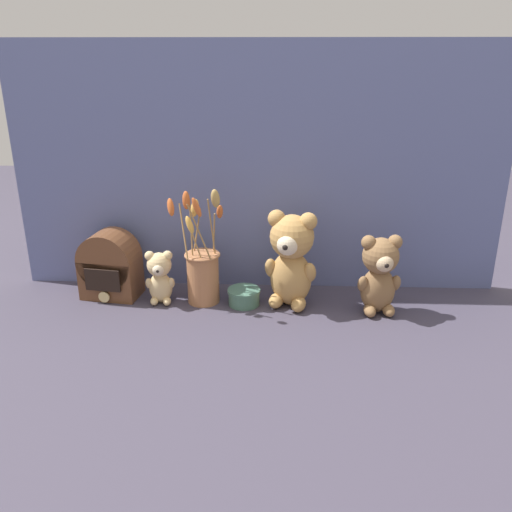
# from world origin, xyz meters

# --- Properties ---
(ground_plane) EXTENTS (4.00, 4.00, 0.00)m
(ground_plane) POSITION_xyz_m (0.00, 0.00, 0.00)
(ground_plane) COLOR #3D3847
(backdrop_wall) EXTENTS (1.49, 0.02, 0.75)m
(backdrop_wall) POSITION_xyz_m (0.00, 0.17, 0.37)
(backdrop_wall) COLOR slate
(backdrop_wall) RESTS_ON ground
(teddy_bear_large) EXTENTS (0.16, 0.15, 0.29)m
(teddy_bear_large) POSITION_xyz_m (0.10, 0.02, 0.15)
(teddy_bear_large) COLOR tan
(teddy_bear_large) RESTS_ON ground
(teddy_bear_medium) EXTENTS (0.13, 0.12, 0.23)m
(teddy_bear_medium) POSITION_xyz_m (0.35, -0.02, 0.12)
(teddy_bear_medium) COLOR olive
(teddy_bear_medium) RESTS_ON ground
(teddy_bear_small) EXTENTS (0.09, 0.08, 0.16)m
(teddy_bear_small) POSITION_xyz_m (-0.29, 0.02, 0.09)
(teddy_bear_small) COLOR #DBBC84
(teddy_bear_small) RESTS_ON ground
(flower_vase) EXTENTS (0.16, 0.14, 0.36)m
(flower_vase) POSITION_xyz_m (-0.16, 0.03, 0.10)
(flower_vase) COLOR #AD7047
(flower_vase) RESTS_ON ground
(vintage_radio) EXTENTS (0.18, 0.13, 0.21)m
(vintage_radio) POSITION_xyz_m (-0.45, 0.06, 0.10)
(vintage_radio) COLOR brown
(vintage_radio) RESTS_ON ground
(decorative_tin_tall) EXTENTS (0.10, 0.10, 0.05)m
(decorative_tin_tall) POSITION_xyz_m (-0.04, 0.01, 0.02)
(decorative_tin_tall) COLOR #47705B
(decorative_tin_tall) RESTS_ON ground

